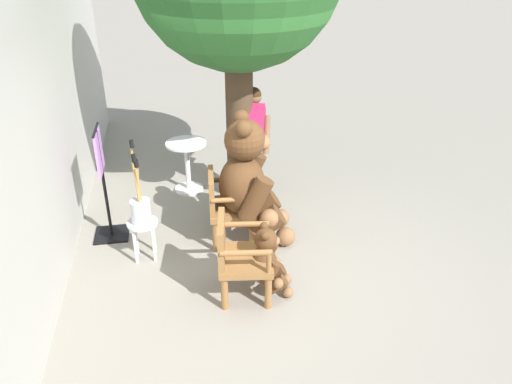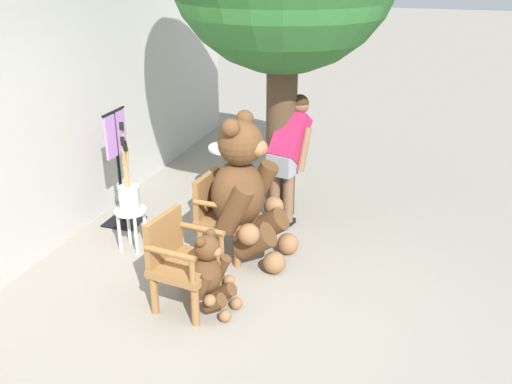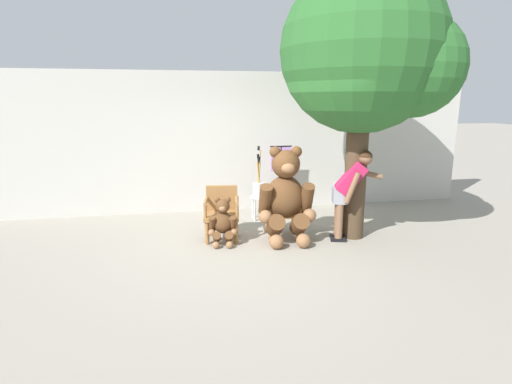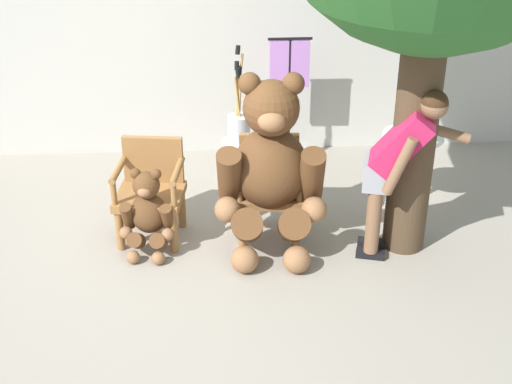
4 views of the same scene
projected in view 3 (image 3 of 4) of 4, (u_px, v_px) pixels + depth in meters
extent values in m
plane|color=gray|center=(258.00, 248.00, 6.20)|extent=(60.00, 60.00, 0.00)
cube|color=beige|center=(236.00, 142.00, 8.18)|extent=(10.00, 0.16, 2.80)
cube|color=olive|center=(222.00, 216.00, 6.49)|extent=(0.63, 0.59, 0.07)
cylinder|color=olive|center=(207.00, 233.00, 6.33)|extent=(0.07, 0.07, 0.37)
cylinder|color=olive|center=(236.00, 233.00, 6.35)|extent=(0.07, 0.07, 0.37)
cylinder|color=olive|center=(209.00, 225.00, 6.73)|extent=(0.07, 0.07, 0.37)
cylinder|color=olive|center=(236.00, 225.00, 6.76)|extent=(0.07, 0.07, 0.37)
cube|color=olive|center=(222.00, 198.00, 6.66)|extent=(0.52, 0.13, 0.42)
cylinder|color=olive|center=(206.00, 201.00, 6.42)|extent=(0.12, 0.48, 0.06)
cylinder|color=olive|center=(205.00, 211.00, 6.24)|extent=(0.05, 0.05, 0.22)
cylinder|color=olive|center=(237.00, 200.00, 6.45)|extent=(0.12, 0.48, 0.06)
cylinder|color=olive|center=(237.00, 210.00, 6.27)|extent=(0.05, 0.05, 0.22)
cube|color=olive|center=(283.00, 213.00, 6.68)|extent=(0.59, 0.56, 0.07)
cylinder|color=olive|center=(271.00, 230.00, 6.50)|extent=(0.07, 0.07, 0.37)
cylinder|color=olive|center=(299.00, 229.00, 6.55)|extent=(0.07, 0.07, 0.37)
cylinder|color=olive|center=(267.00, 222.00, 6.90)|extent=(0.07, 0.07, 0.37)
cylinder|color=olive|center=(293.00, 221.00, 6.95)|extent=(0.07, 0.07, 0.37)
cube|color=olive|center=(281.00, 195.00, 6.84)|extent=(0.52, 0.10, 0.42)
cylinder|color=olive|center=(268.00, 198.00, 6.59)|extent=(0.09, 0.48, 0.06)
cylinder|color=olive|center=(270.00, 208.00, 6.41)|extent=(0.05, 0.05, 0.22)
cylinder|color=olive|center=(298.00, 197.00, 6.65)|extent=(0.09, 0.48, 0.06)
cylinder|color=olive|center=(300.00, 207.00, 6.47)|extent=(0.05, 0.05, 0.22)
ellipsoid|color=brown|center=(285.00, 197.00, 6.50)|extent=(0.66, 0.57, 0.72)
sphere|color=brown|center=(286.00, 164.00, 6.34)|extent=(0.46, 0.46, 0.46)
ellipsoid|color=#8C603D|center=(288.00, 168.00, 6.16)|extent=(0.23, 0.18, 0.17)
sphere|color=black|center=(288.00, 168.00, 6.15)|extent=(0.07, 0.07, 0.07)
sphere|color=brown|center=(275.00, 152.00, 6.30)|extent=(0.18, 0.18, 0.18)
sphere|color=brown|center=(296.00, 152.00, 6.34)|extent=(0.18, 0.18, 0.18)
cylinder|color=brown|center=(265.00, 200.00, 6.34)|extent=(0.23, 0.41, 0.54)
sphere|color=#8C603D|center=(266.00, 217.00, 6.25)|extent=(0.21, 0.21, 0.21)
cylinder|color=brown|center=(307.00, 199.00, 6.42)|extent=(0.23, 0.41, 0.54)
sphere|color=#8C603D|center=(310.00, 215.00, 6.33)|extent=(0.21, 0.21, 0.21)
cylinder|color=brown|center=(276.00, 226.00, 6.31)|extent=(0.29, 0.46, 0.42)
sphere|color=#8C603D|center=(277.00, 242.00, 6.14)|extent=(0.23, 0.23, 0.23)
cylinder|color=brown|center=(299.00, 225.00, 6.35)|extent=(0.29, 0.46, 0.42)
sphere|color=#8C603D|center=(303.00, 241.00, 6.19)|extent=(0.23, 0.23, 0.23)
ellipsoid|color=brown|center=(223.00, 222.00, 6.33)|extent=(0.34, 0.30, 0.36)
sphere|color=brown|center=(223.00, 206.00, 6.25)|extent=(0.23, 0.23, 0.23)
ellipsoid|color=#8C603D|center=(222.00, 209.00, 6.16)|extent=(0.12, 0.10, 0.08)
sphere|color=black|center=(222.00, 208.00, 6.16)|extent=(0.03, 0.03, 0.03)
sphere|color=brown|center=(217.00, 200.00, 6.24)|extent=(0.09, 0.09, 0.09)
sphere|color=brown|center=(228.00, 200.00, 6.25)|extent=(0.09, 0.09, 0.09)
cylinder|color=brown|center=(212.00, 224.00, 6.27)|extent=(0.13, 0.21, 0.27)
sphere|color=#8C603D|center=(212.00, 232.00, 6.22)|extent=(0.11, 0.11, 0.11)
cylinder|color=brown|center=(233.00, 223.00, 6.28)|extent=(0.13, 0.21, 0.27)
sphere|color=#8C603D|center=(234.00, 232.00, 6.24)|extent=(0.11, 0.11, 0.11)
cylinder|color=brown|center=(217.00, 237.00, 6.24)|extent=(0.16, 0.24, 0.21)
sphere|color=#8C603D|center=(216.00, 245.00, 6.16)|extent=(0.11, 0.11, 0.11)
cylinder|color=brown|center=(229.00, 237.00, 6.25)|extent=(0.16, 0.24, 0.21)
sphere|color=#8C603D|center=(230.00, 245.00, 6.17)|extent=(0.11, 0.11, 0.11)
cube|color=black|center=(338.00, 240.00, 6.48)|extent=(0.26, 0.15, 0.06)
cylinder|color=brown|center=(339.00, 214.00, 6.39)|extent=(0.12, 0.12, 0.82)
cube|color=black|center=(337.00, 236.00, 6.66)|extent=(0.26, 0.15, 0.06)
cylinder|color=brown|center=(338.00, 211.00, 6.56)|extent=(0.12, 0.12, 0.82)
cube|color=gray|center=(340.00, 195.00, 6.41)|extent=(0.29, 0.35, 0.24)
cube|color=#B21E4C|center=(351.00, 178.00, 6.33)|extent=(0.56, 0.44, 0.55)
sphere|color=brown|center=(366.00, 158.00, 6.24)|extent=(0.21, 0.21, 0.21)
sphere|color=#382314|center=(366.00, 157.00, 6.24)|extent=(0.21, 0.21, 0.21)
cylinder|color=brown|center=(365.00, 173.00, 6.48)|extent=(0.57, 0.23, 0.20)
cylinder|color=brown|center=(352.00, 188.00, 6.17)|extent=(0.25, 0.15, 0.50)
cylinder|color=silver|center=(259.00, 197.00, 7.60)|extent=(0.34, 0.34, 0.03)
cylinder|color=silver|center=(263.00, 207.00, 7.76)|extent=(0.04, 0.04, 0.43)
cylinder|color=silver|center=(253.00, 207.00, 7.73)|extent=(0.04, 0.04, 0.43)
cylinder|color=silver|center=(265.00, 210.00, 7.57)|extent=(0.04, 0.04, 0.43)
cylinder|color=silver|center=(255.00, 210.00, 7.54)|extent=(0.04, 0.04, 0.43)
cylinder|color=silver|center=(259.00, 189.00, 7.57)|extent=(0.22, 0.22, 0.26)
cylinder|color=tan|center=(259.00, 177.00, 7.50)|extent=(0.08, 0.05, 0.58)
cylinder|color=black|center=(259.00, 160.00, 7.43)|extent=(0.05, 0.05, 0.09)
cylinder|color=tan|center=(259.00, 177.00, 7.52)|extent=(0.05, 0.07, 0.60)
cylinder|color=black|center=(259.00, 159.00, 7.44)|extent=(0.05, 0.05, 0.09)
cylinder|color=tan|center=(259.00, 171.00, 7.50)|extent=(0.11, 0.05, 0.79)
cylinder|color=black|center=(259.00, 148.00, 7.40)|extent=(0.05, 0.05, 0.09)
cylinder|color=tan|center=(258.00, 175.00, 7.51)|extent=(0.04, 0.06, 0.65)
cylinder|color=black|center=(258.00, 156.00, 7.43)|extent=(0.05, 0.05, 0.08)
cylinder|color=white|center=(349.00, 186.00, 7.28)|extent=(0.56, 0.56, 0.03)
cylinder|color=white|center=(348.00, 205.00, 7.36)|extent=(0.07, 0.07, 0.69)
cylinder|color=white|center=(347.00, 223.00, 7.44)|extent=(0.40, 0.40, 0.03)
cylinder|color=#473523|center=(356.00, 169.00, 6.47)|extent=(0.35, 0.35, 2.29)
sphere|color=#286028|center=(363.00, 50.00, 6.06)|extent=(2.52, 2.52, 2.52)
sphere|color=#286028|center=(413.00, 66.00, 5.86)|extent=(1.51, 1.51, 1.51)
cube|color=black|center=(280.00, 211.00, 8.20)|extent=(0.40, 0.40, 0.02)
cylinder|color=black|center=(281.00, 180.00, 8.05)|extent=(0.04, 0.04, 1.35)
cylinder|color=black|center=(281.00, 146.00, 7.90)|extent=(0.44, 0.03, 0.03)
cube|color=#B77AD1|center=(281.00, 159.00, 7.95)|extent=(0.40, 0.03, 0.48)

